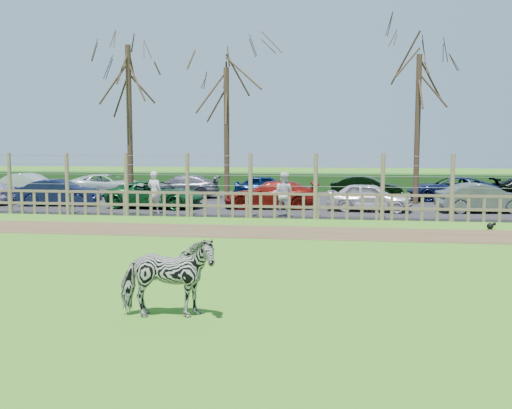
# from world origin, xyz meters

# --- Properties ---
(ground) EXTENTS (120.00, 120.00, 0.00)m
(ground) POSITION_xyz_m (0.00, 0.00, 0.00)
(ground) COLOR #63AA39
(ground) RESTS_ON ground
(dirt_strip) EXTENTS (34.00, 2.80, 0.01)m
(dirt_strip) POSITION_xyz_m (0.00, 4.50, 0.01)
(dirt_strip) COLOR brown
(dirt_strip) RESTS_ON ground
(asphalt) EXTENTS (44.00, 13.00, 0.04)m
(asphalt) POSITION_xyz_m (0.00, 14.50, 0.02)
(asphalt) COLOR #232326
(asphalt) RESTS_ON ground
(hedge) EXTENTS (46.00, 2.00, 1.10)m
(hedge) POSITION_xyz_m (0.00, 21.50, 0.55)
(hedge) COLOR #1E4716
(hedge) RESTS_ON ground
(fence) EXTENTS (30.16, 0.16, 2.50)m
(fence) POSITION_xyz_m (0.00, 8.00, 0.80)
(fence) COLOR brown
(fence) RESTS_ON ground
(tree_left) EXTENTS (4.80, 4.80, 7.88)m
(tree_left) POSITION_xyz_m (-6.50, 12.50, 5.62)
(tree_left) COLOR #3D2B1E
(tree_left) RESTS_ON ground
(tree_mid) EXTENTS (4.80, 4.80, 6.83)m
(tree_mid) POSITION_xyz_m (-2.00, 13.50, 4.87)
(tree_mid) COLOR #3D2B1E
(tree_mid) RESTS_ON ground
(tree_right) EXTENTS (4.80, 4.80, 7.35)m
(tree_right) POSITION_xyz_m (7.00, 14.00, 5.24)
(tree_right) COLOR #3D2B1E
(tree_right) RESTS_ON ground
(zebra) EXTENTS (1.67, 0.98, 1.33)m
(zebra) POSITION_xyz_m (0.61, -4.94, 0.66)
(zebra) COLOR gray
(zebra) RESTS_ON ground
(visitor_a) EXTENTS (0.72, 0.57, 1.72)m
(visitor_a) POSITION_xyz_m (-4.05, 8.62, 0.90)
(visitor_a) COLOR silver
(visitor_a) RESTS_ON asphalt
(visitor_b) EXTENTS (1.00, 0.88, 1.72)m
(visitor_b) POSITION_xyz_m (1.23, 8.49, 0.90)
(visitor_b) COLOR silver
(visitor_b) RESTS_ON asphalt
(crow) EXTENTS (0.30, 0.22, 0.24)m
(crow) POSITION_xyz_m (8.42, 6.13, 0.12)
(crow) COLOR black
(crow) RESTS_ON ground
(car_1) EXTENTS (3.78, 1.73, 1.20)m
(car_1) POSITION_xyz_m (-9.40, 11.02, 0.64)
(car_1) COLOR #11193B
(car_1) RESTS_ON asphalt
(car_2) EXTENTS (4.46, 2.32, 1.20)m
(car_2) POSITION_xyz_m (-4.68, 10.68, 0.64)
(car_2) COLOR #125226
(car_2) RESTS_ON asphalt
(car_3) EXTENTS (4.31, 2.17, 1.20)m
(car_3) POSITION_xyz_m (0.43, 11.22, 0.64)
(car_3) COLOR maroon
(car_3) RESTS_ON asphalt
(car_4) EXTENTS (3.67, 1.84, 1.20)m
(car_4) POSITION_xyz_m (4.67, 10.63, 0.64)
(car_4) COLOR silver
(car_4) RESTS_ON asphalt
(car_5) EXTENTS (3.77, 1.71, 1.20)m
(car_5) POSITION_xyz_m (9.27, 10.83, 0.64)
(car_5) COLOR slate
(car_5) RESTS_ON asphalt
(car_7) EXTENTS (3.77, 1.72, 1.20)m
(car_7) POSITION_xyz_m (-13.80, 16.20, 0.64)
(car_7) COLOR #B5BDBB
(car_7) RESTS_ON asphalt
(car_8) EXTENTS (4.32, 2.00, 1.20)m
(car_8) POSITION_xyz_m (-9.26, 16.21, 0.64)
(car_8) COLOR silver
(car_8) RESTS_ON asphalt
(car_9) EXTENTS (4.30, 2.13, 1.20)m
(car_9) POSITION_xyz_m (-4.91, 15.61, 0.64)
(car_9) COLOR #5D5868
(car_9) RESTS_ON asphalt
(car_10) EXTENTS (3.68, 1.86, 1.20)m
(car_10) POSITION_xyz_m (-0.37, 16.20, 0.64)
(car_10) COLOR #071C4B
(car_10) RESTS_ON asphalt
(car_11) EXTENTS (3.75, 1.63, 1.20)m
(car_11) POSITION_xyz_m (4.82, 15.77, 0.64)
(car_11) COLOR black
(car_11) RESTS_ON asphalt
(car_12) EXTENTS (4.35, 2.06, 1.20)m
(car_12) POSITION_xyz_m (9.00, 15.93, 0.64)
(car_12) COLOR #121C4C
(car_12) RESTS_ON asphalt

